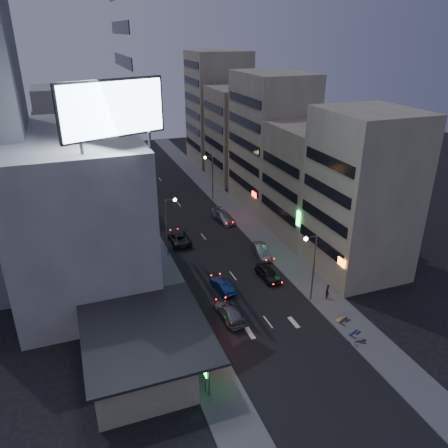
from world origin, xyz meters
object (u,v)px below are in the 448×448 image
scooter_black_b (347,313)px  parked_car_right_far (223,217)px  road_car_blue (222,286)px  scooter_blue (357,324)px  person (327,292)px  scooter_black_a (366,336)px  scooter_silver_a (363,332)px  road_car_silver (229,312)px  scooter_silver_b (344,311)px  parked_car_right_near (268,273)px  parked_car_left (179,237)px  parked_car_right_mid (261,251)px

scooter_black_b → parked_car_right_far: bearing=-12.1°
parked_car_right_far → scooter_black_b: (3.28, -28.64, -0.04)m
road_car_blue → scooter_blue: bearing=124.0°
person → scooter_black_a: person is taller
scooter_silver_a → road_car_silver: bearing=50.4°
parked_car_right_far → road_car_silver: parked_car_right_far is taller
parked_car_right_far → scooter_black_b: size_ratio=2.63×
scooter_silver_b → parked_car_right_near: bearing=7.0°
scooter_black_a → scooter_blue: 1.81m
parked_car_right_far → scooter_black_a: bearing=-92.4°
parked_car_right_near → road_car_blue: 6.18m
parked_car_left → road_car_blue: parked_car_left is taller
parked_car_right_far → person: bearing=-89.7°
scooter_silver_a → scooter_blue: size_ratio=1.00×
scooter_black_a → road_car_silver: bearing=70.9°
parked_car_right_near → parked_car_left: parked_car_left is taller
scooter_blue → person: bearing=-23.5°
scooter_black_a → scooter_silver_b: scooter_silver_b is taller
road_car_blue → scooter_silver_b: size_ratio=2.28×
road_car_blue → parked_car_right_mid: bearing=-148.6°
parked_car_right_mid → scooter_black_b: size_ratio=2.29×
person → scooter_black_a: (-0.53, -7.74, -0.33)m
scooter_black_a → scooter_black_b: (0.49, 3.82, 0.09)m
parked_car_right_mid → scooter_black_b: 16.12m
parked_car_right_near → road_car_blue: size_ratio=1.06×
road_car_blue → scooter_silver_b: road_car_blue is taller
parked_car_left → scooter_silver_a: (11.50, -27.12, -0.05)m
road_car_blue → person: person is taller
road_car_blue → scooter_silver_a: 16.39m
scooter_silver_b → scooter_blue: bearing=160.2°
road_car_silver → scooter_blue: bearing=148.8°
road_car_blue → scooter_blue: size_ratio=2.04×
scooter_blue → scooter_silver_a: bearing=150.4°
parked_car_right_near → road_car_blue: bearing=-177.2°
road_car_silver → scooter_black_a: size_ratio=2.95×
parked_car_right_near → scooter_black_b: parked_car_right_near is taller
scooter_black_b → scooter_silver_b: size_ratio=1.11×
scooter_black_a → scooter_blue: bearing=8.4°
person → scooter_silver_a: 7.25m
scooter_silver_a → parked_car_right_mid: bearing=1.3°
parked_car_right_near → scooter_black_a: parked_car_right_near is taller
road_car_blue → parked_car_left: bearing=-91.2°
scooter_black_b → road_car_silver: bearing=50.6°
parked_car_right_near → scooter_blue: (4.08, -12.31, -0.01)m
parked_car_left → scooter_silver_b: parked_car_left is taller
parked_car_right_near → scooter_blue: bearing=-74.7°
scooter_black_a → scooter_blue: (0.28, 1.78, 0.10)m
person → scooter_blue: bearing=44.0°
road_car_blue → scooter_silver_a: bearing=120.6°
parked_car_right_mid → scooter_black_a: size_ratio=2.70×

